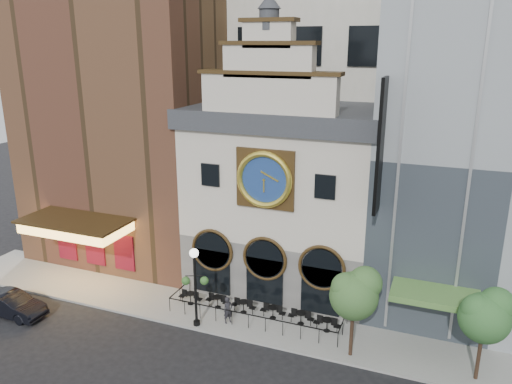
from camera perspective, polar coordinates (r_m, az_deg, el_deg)
The scene contains 17 objects.
ground at distance 29.54m, azimuth -1.79°, elevation -16.67°, with size 120.00×120.00×0.00m, color black.
sidewalk at distance 31.46m, azimuth 0.05°, elevation -14.22°, with size 44.00×5.00×0.15m, color gray.
clock_building at distance 33.39m, azimuth 3.38°, elevation 0.06°, with size 12.60×8.78×18.65m.
theater_building at distance 39.93m, azimuth -13.81°, elevation 11.03°, with size 14.00×15.60×25.00m.
retail_building at distance 33.33m, azimuth 26.55°, elevation 4.40°, with size 14.00×14.40×20.00m.
cafe_railing at distance 31.19m, azimuth 0.05°, elevation -13.40°, with size 10.60×2.60×0.90m, color black, non-canonical shape.
bistro_0 at distance 32.86m, azimuth -7.50°, elevation -11.85°, with size 1.58×0.68×0.90m.
bistro_1 at distance 32.28m, azimuth -4.42°, elevation -12.31°, with size 1.58×0.68×0.90m.
bistro_2 at distance 31.67m, azimuth -1.44°, elevation -12.87°, with size 1.58×0.68×0.90m.
bistro_3 at distance 31.10m, azimuth 1.94°, elevation -13.47°, with size 1.58×0.68×0.90m.
bistro_4 at distance 30.64m, azimuth 5.16°, elevation -14.04°, with size 1.58×0.68×0.90m.
bistro_5 at distance 30.16m, azimuth 8.11°, elevation -14.71°, with size 1.58×0.68×0.90m.
car_left at distance 34.98m, azimuth -26.14°, elevation -11.46°, with size 1.57×4.49×1.48m, color black.
pedestrian at distance 30.54m, azimuth -3.22°, elevation -13.33°, with size 0.60×0.39×1.65m, color black.
lamppost at distance 29.41m, azimuth -6.99°, elevation -9.80°, with size 1.49×0.90×4.90m.
tree_left at distance 26.77m, azimuth 11.26°, elevation -11.15°, with size 2.65×2.55×5.10m.
tree_right at distance 26.97m, azimuth 24.80°, elevation -12.55°, with size 2.56×2.47×4.93m.
Camera 1 is at (9.80, -22.62, 16.28)m, focal length 35.00 mm.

